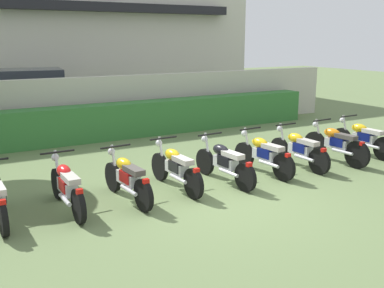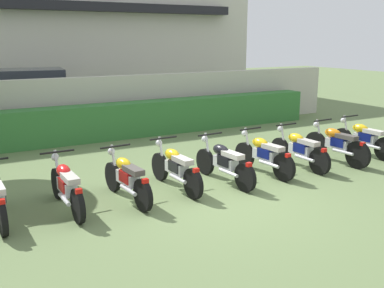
{
  "view_description": "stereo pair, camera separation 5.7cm",
  "coord_description": "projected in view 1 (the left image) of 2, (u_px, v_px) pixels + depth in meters",
  "views": [
    {
      "loc": [
        -4.32,
        -6.51,
        2.89
      ],
      "look_at": [
        0.0,
        1.16,
        0.8
      ],
      "focal_mm": 41.69,
      "sensor_mm": 36.0,
      "label": 1
    },
    {
      "loc": [
        -4.27,
        -6.54,
        2.89
      ],
      "look_at": [
        0.0,
        1.16,
        0.8
      ],
      "focal_mm": 41.69,
      "sensor_mm": 36.0,
      "label": 2
    }
  ],
  "objects": [
    {
      "name": "motorcycle_in_row_6",
      "position": [
        264.0,
        154.0,
        9.64
      ],
      "size": [
        0.6,
        1.82,
        0.95
      ],
      "rotation": [
        0.0,
        0.0,
        1.66
      ],
      "color": "black",
      "rests_on": "ground"
    },
    {
      "name": "motorcycle_in_row_3",
      "position": [
        127.0,
        178.0,
        8.03
      ],
      "size": [
        0.6,
        1.82,
        0.94
      ],
      "rotation": [
        0.0,
        0.0,
        1.65
      ],
      "color": "black",
      "rests_on": "ground"
    },
    {
      "name": "motorcycle_in_row_9",
      "position": [
        363.0,
        138.0,
        11.2
      ],
      "size": [
        0.6,
        1.88,
        0.95
      ],
      "rotation": [
        0.0,
        0.0,
        1.62
      ],
      "color": "black",
      "rests_on": "ground"
    },
    {
      "name": "parked_car",
      "position": [
        26.0,
        98.0,
        14.95
      ],
      "size": [
        4.68,
        2.5,
        1.89
      ],
      "rotation": [
        0.0,
        0.0,
        -0.12
      ],
      "color": "black",
      "rests_on": "ground"
    },
    {
      "name": "motorcycle_in_row_5",
      "position": [
        224.0,
        162.0,
        9.07
      ],
      "size": [
        0.6,
        1.92,
        0.94
      ],
      "rotation": [
        0.0,
        0.0,
        1.64
      ],
      "color": "black",
      "rests_on": "ground"
    },
    {
      "name": "motorcycle_in_row_2",
      "position": [
        67.0,
        186.0,
        7.58
      ],
      "size": [
        0.6,
        1.89,
        0.94
      ],
      "rotation": [
        0.0,
        0.0,
        1.59
      ],
      "color": "black",
      "rests_on": "ground"
    },
    {
      "name": "motorcycle_in_row_4",
      "position": [
        176.0,
        167.0,
        8.66
      ],
      "size": [
        0.6,
        1.9,
        0.95
      ],
      "rotation": [
        0.0,
        0.0,
        1.62
      ],
      "color": "black",
      "rests_on": "ground"
    },
    {
      "name": "building",
      "position": [
        42.0,
        15.0,
        19.94
      ],
      "size": [
        18.04,
        6.5,
        7.8
      ],
      "color": "beige",
      "rests_on": "ground"
    },
    {
      "name": "motorcycle_in_row_8",
      "position": [
        336.0,
        144.0,
        10.54
      ],
      "size": [
        0.6,
        1.87,
        0.98
      ],
      "rotation": [
        0.0,
        0.0,
        1.65
      ],
      "color": "black",
      "rests_on": "ground"
    },
    {
      "name": "compound_wall",
      "position": [
        106.0,
        105.0,
        13.6
      ],
      "size": [
        17.13,
        0.3,
        1.78
      ],
      "primitive_type": "cube",
      "color": "#BCB7A8",
      "rests_on": "ground"
    },
    {
      "name": "hedge_row",
      "position": [
        114.0,
        121.0,
        13.09
      ],
      "size": [
        13.71,
        0.7,
        1.03
      ],
      "primitive_type": "cube",
      "color": "#337033",
      "rests_on": "ground"
    },
    {
      "name": "motorcycle_in_row_7",
      "position": [
        299.0,
        149.0,
        10.13
      ],
      "size": [
        0.6,
        1.85,
        0.94
      ],
      "rotation": [
        0.0,
        0.0,
        1.6
      ],
      "color": "black",
      "rests_on": "ground"
    },
    {
      "name": "ground",
      "position": [
        223.0,
        198.0,
        8.24
      ],
      "size": [
        60.0,
        60.0,
        0.0
      ],
      "primitive_type": "plane",
      "color": "#607547"
    }
  ]
}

